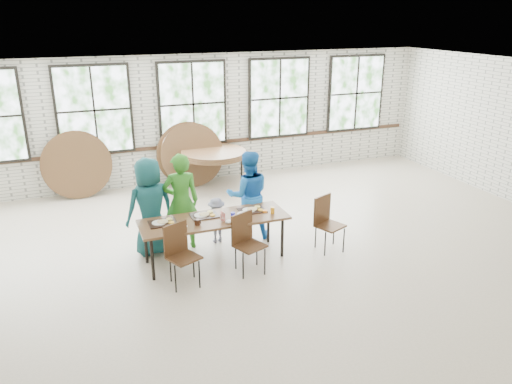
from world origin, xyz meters
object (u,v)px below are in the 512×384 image
(dining_table, at_px, (214,221))
(chair_near_right, at_px, (246,238))
(chair_near_left, at_px, (180,249))
(storage_table, at_px, (214,159))

(dining_table, relative_size, chair_near_right, 2.53)
(chair_near_left, relative_size, storage_table, 0.53)
(chair_near_left, relative_size, chair_near_right, 1.00)
(storage_table, bearing_deg, dining_table, -106.04)
(chair_near_right, bearing_deg, dining_table, 102.64)
(chair_near_right, height_order, storage_table, chair_near_right)
(chair_near_right, bearing_deg, chair_near_left, 159.00)
(dining_table, height_order, storage_table, same)
(chair_near_left, xyz_separation_m, chair_near_right, (1.06, 0.02, 0.00))
(chair_near_right, relative_size, storage_table, 0.53)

